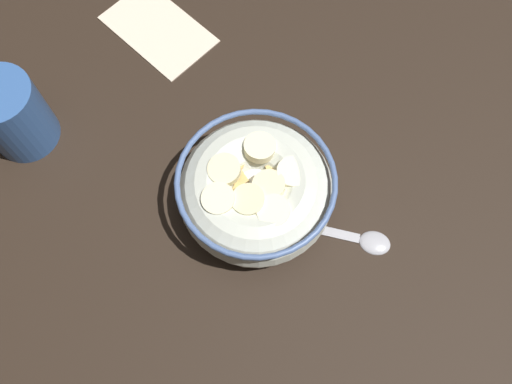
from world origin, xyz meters
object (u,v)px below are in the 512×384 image
object	(u,v)px
coffee_mug	(11,114)
folded_napkin	(158,29)
spoon	(352,237)
cereal_bowl	(256,190)

from	to	relation	value
coffee_mug	folded_napkin	size ratio (longest dim) A/B	0.75
spoon	folded_napkin	size ratio (longest dim) A/B	1.02
cereal_bowl	spoon	distance (cm)	11.30
cereal_bowl	spoon	size ratio (longest dim) A/B	1.16
cereal_bowl	spoon	xyz separation A→B (cm)	(-10.86, 0.23, -3.13)
cereal_bowl	coffee_mug	size ratio (longest dim) A/B	1.59
cereal_bowl	coffee_mug	xyz separation A→B (cm)	(27.36, 1.13, 0.94)
cereal_bowl	spoon	bearing A→B (deg)	178.80
spoon	coffee_mug	bearing A→B (deg)	1.35
spoon	folded_napkin	bearing A→B (deg)	-30.22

